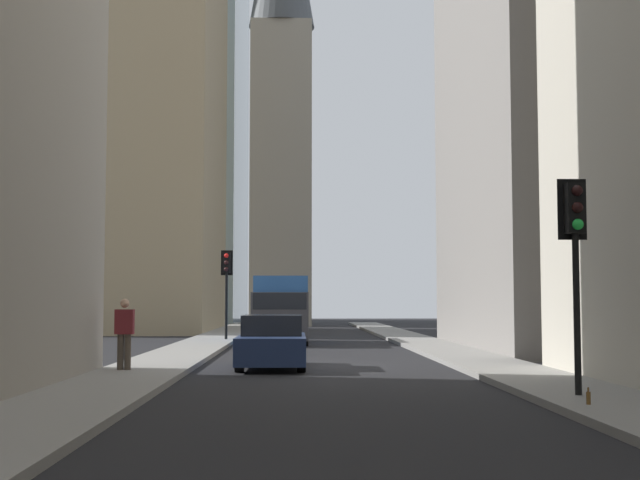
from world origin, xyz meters
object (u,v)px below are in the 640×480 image
Objects in this scene: sedan_navy at (272,343)px; traffic_light_midblock at (227,274)px; traffic_light_foreground at (575,235)px; delivery_truck at (281,309)px; pedestrian at (124,331)px; discarded_bottle at (588,398)px.

traffic_light_midblock reaches higher than sedan_navy.
traffic_light_midblock is (22.96, 8.03, 0.04)m from traffic_light_foreground.
delivery_truck is at bearing -116.35° from traffic_light_midblock.
sedan_navy is 1.10× the size of traffic_light_midblock.
delivery_truck is 1.68× the size of traffic_light_foreground.
sedan_navy is 15.17m from traffic_light_midblock.
sedan_navy is 1.12× the size of traffic_light_foreground.
delivery_truck is 16.26m from pedestrian.
traffic_light_foreground is (-21.76, -5.61, 1.50)m from delivery_truck.
traffic_light_foreground is (-8.17, -5.61, 2.30)m from sedan_navy.
pedestrian is at bearing 176.40° from traffic_light_midblock.
traffic_light_midblock is 2.28× the size of pedestrian.
delivery_truck is at bearing -12.42° from pedestrian.
traffic_light_foreground is 24.33m from traffic_light_midblock.
pedestrian is (-15.87, 3.50, -0.39)m from delivery_truck.
pedestrian is at bearing 167.58° from delivery_truck.
pedestrian is at bearing 57.10° from traffic_light_foreground.
discarded_bottle is (-23.16, -5.31, -1.21)m from delivery_truck.
delivery_truck reaches higher than discarded_bottle.
sedan_navy is 15.93× the size of discarded_bottle.
traffic_light_foreground is 3.07m from discarded_bottle.
traffic_light_midblock reaches higher than traffic_light_foreground.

